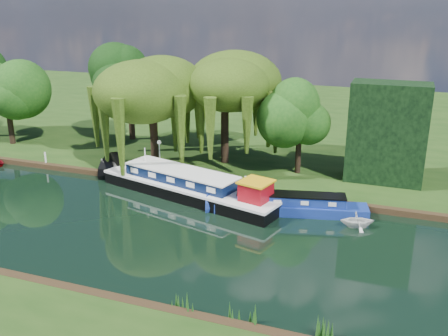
% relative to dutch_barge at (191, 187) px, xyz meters
% --- Properties ---
extents(ground, '(120.00, 120.00, 0.00)m').
position_rel_dutch_barge_xyz_m(ground, '(-5.24, -6.42, -0.81)').
color(ground, black).
extents(far_bank, '(120.00, 52.00, 0.45)m').
position_rel_dutch_barge_xyz_m(far_bank, '(-5.24, 27.58, -0.58)').
color(far_bank, '#17330E').
rests_on(far_bank, ground).
extents(dutch_barge, '(15.80, 7.32, 3.25)m').
position_rel_dutch_barge_xyz_m(dutch_barge, '(0.00, 0.00, 0.00)').
color(dutch_barge, black).
rests_on(dutch_barge, ground).
extents(narrowboat, '(10.94, 4.16, 1.58)m').
position_rel_dutch_barge_xyz_m(narrowboat, '(7.94, -0.48, -0.24)').
color(narrowboat, navy).
rests_on(narrowboat, ground).
extents(white_cruiser, '(2.72, 2.52, 1.18)m').
position_rel_dutch_barge_xyz_m(white_cruiser, '(12.67, -1.25, -0.81)').
color(white_cruiser, silver).
rests_on(white_cruiser, ground).
extents(willow_left, '(7.52, 7.52, 9.01)m').
position_rel_dutch_barge_xyz_m(willow_left, '(-5.86, 5.31, 6.19)').
color(willow_left, black).
rests_on(willow_left, far_bank).
extents(willow_right, '(7.38, 7.38, 8.99)m').
position_rel_dutch_barge_xyz_m(willow_right, '(-0.04, 7.75, 6.20)').
color(willow_right, black).
rests_on(willow_right, far_bank).
extents(tree_far_left, '(5.08, 5.08, 8.18)m').
position_rel_dutch_barge_xyz_m(tree_far_left, '(-22.69, 6.13, 5.24)').
color(tree_far_left, black).
rests_on(tree_far_left, far_bank).
extents(tree_far_mid, '(5.56, 5.56, 9.09)m').
position_rel_dutch_barge_xyz_m(tree_far_mid, '(-11.97, 11.89, 5.91)').
color(tree_far_mid, black).
rests_on(tree_far_mid, far_bank).
extents(tree_far_right, '(4.22, 4.22, 6.91)m').
position_rel_dutch_barge_xyz_m(tree_far_right, '(6.82, 7.08, 4.41)').
color(tree_far_right, black).
rests_on(tree_far_right, far_bank).
extents(conifer_hedge, '(6.00, 3.00, 8.00)m').
position_rel_dutch_barge_xyz_m(conifer_hedge, '(13.76, 7.58, 3.64)').
color(conifer_hedge, black).
rests_on(conifer_hedge, far_bank).
extents(lamppost, '(0.36, 0.36, 2.56)m').
position_rel_dutch_barge_xyz_m(lamppost, '(-4.74, 4.08, 1.61)').
color(lamppost, silver).
rests_on(lamppost, far_bank).
extents(mooring_posts, '(19.16, 0.16, 1.00)m').
position_rel_dutch_barge_xyz_m(mooring_posts, '(-5.74, 1.98, 0.14)').
color(mooring_posts, silver).
rests_on(mooring_posts, far_bank).
extents(reeds_near, '(33.70, 1.50, 1.10)m').
position_rel_dutch_barge_xyz_m(reeds_near, '(1.63, -13.99, -0.26)').
color(reeds_near, '#194612').
rests_on(reeds_near, ground).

